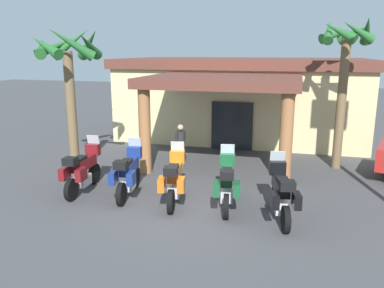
{
  "coord_description": "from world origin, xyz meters",
  "views": [
    {
      "loc": [
        3.07,
        -9.84,
        4.25
      ],
      "look_at": [
        -0.54,
        2.39,
        1.2
      ],
      "focal_mm": 36.61,
      "sensor_mm": 36.0,
      "label": 1
    }
  ],
  "objects_px": {
    "pedestrian": "(180,143)",
    "palm_tree_near_portico": "(345,58)",
    "motorcycle_blue": "(128,174)",
    "motorcycle_green": "(227,183)",
    "motel_building": "(242,97)",
    "motorcycle_orange": "(174,179)",
    "palm_tree_roadside": "(68,63)",
    "motorcycle_black": "(281,194)",
    "motorcycle_maroon": "(82,170)"
  },
  "relations": [
    {
      "from": "motorcycle_blue",
      "to": "motorcycle_orange",
      "type": "distance_m",
      "value": 1.5
    },
    {
      "from": "motorcycle_maroon",
      "to": "motorcycle_green",
      "type": "height_order",
      "value": "same"
    },
    {
      "from": "motel_building",
      "to": "pedestrian",
      "type": "height_order",
      "value": "motel_building"
    },
    {
      "from": "motorcycle_green",
      "to": "palm_tree_roadside",
      "type": "bearing_deg",
      "value": 63.3
    },
    {
      "from": "palm_tree_near_portico",
      "to": "palm_tree_roadside",
      "type": "xyz_separation_m",
      "value": [
        -8.98,
        -3.25,
        -0.15
      ]
    },
    {
      "from": "pedestrian",
      "to": "motorcycle_maroon",
      "type": "bearing_deg",
      "value": 82.77
    },
    {
      "from": "motorcycle_blue",
      "to": "motorcycle_black",
      "type": "relative_size",
      "value": 1.01
    },
    {
      "from": "motorcycle_blue",
      "to": "motorcycle_maroon",
      "type": "bearing_deg",
      "value": 82.79
    },
    {
      "from": "motorcycle_maroon",
      "to": "pedestrian",
      "type": "height_order",
      "value": "pedestrian"
    },
    {
      "from": "motorcycle_green",
      "to": "motorcycle_black",
      "type": "distance_m",
      "value": 1.55
    },
    {
      "from": "motorcycle_maroon",
      "to": "motorcycle_black",
      "type": "xyz_separation_m",
      "value": [
        5.97,
        -0.37,
        0.0
      ]
    },
    {
      "from": "motorcycle_blue",
      "to": "motorcycle_orange",
      "type": "bearing_deg",
      "value": -104.97
    },
    {
      "from": "motorcycle_maroon",
      "to": "palm_tree_roadside",
      "type": "height_order",
      "value": "palm_tree_roadside"
    },
    {
      "from": "motorcycle_black",
      "to": "motorcycle_blue",
      "type": "bearing_deg",
      "value": 71.25
    },
    {
      "from": "motel_building",
      "to": "motorcycle_blue",
      "type": "xyz_separation_m",
      "value": [
        -1.81,
        -9.41,
        -1.29
      ]
    },
    {
      "from": "motorcycle_black",
      "to": "palm_tree_near_portico",
      "type": "height_order",
      "value": "palm_tree_near_portico"
    },
    {
      "from": "pedestrian",
      "to": "motorcycle_blue",
      "type": "bearing_deg",
      "value": 105.05
    },
    {
      "from": "motel_building",
      "to": "motorcycle_green",
      "type": "relative_size",
      "value": 5.46
    },
    {
      "from": "motorcycle_maroon",
      "to": "motorcycle_orange",
      "type": "bearing_deg",
      "value": -96.44
    },
    {
      "from": "motorcycle_orange",
      "to": "palm_tree_roadside",
      "type": "height_order",
      "value": "palm_tree_roadside"
    },
    {
      "from": "palm_tree_roadside",
      "to": "motorcycle_maroon",
      "type": "bearing_deg",
      "value": -50.95
    },
    {
      "from": "motorcycle_green",
      "to": "palm_tree_near_portico",
      "type": "xyz_separation_m",
      "value": [
        3.14,
        4.9,
        3.32
      ]
    },
    {
      "from": "motorcycle_maroon",
      "to": "motorcycle_green",
      "type": "bearing_deg",
      "value": -94.84
    },
    {
      "from": "motel_building",
      "to": "motorcycle_blue",
      "type": "distance_m",
      "value": 9.67
    },
    {
      "from": "motorcycle_black",
      "to": "pedestrian",
      "type": "xyz_separation_m",
      "value": [
        -3.86,
        3.56,
        0.26
      ]
    },
    {
      "from": "motorcycle_green",
      "to": "palm_tree_roadside",
      "type": "xyz_separation_m",
      "value": [
        -5.84,
        1.65,
        3.16
      ]
    },
    {
      "from": "pedestrian",
      "to": "palm_tree_near_portico",
      "type": "relative_size",
      "value": 0.3
    },
    {
      "from": "motorcycle_orange",
      "to": "palm_tree_roadside",
      "type": "xyz_separation_m",
      "value": [
        -4.35,
        1.74,
        3.16
      ]
    },
    {
      "from": "motorcycle_black",
      "to": "motorcycle_green",
      "type": "bearing_deg",
      "value": 61.95
    },
    {
      "from": "motel_building",
      "to": "motorcycle_green",
      "type": "bearing_deg",
      "value": -84.32
    },
    {
      "from": "pedestrian",
      "to": "motel_building",
      "type": "bearing_deg",
      "value": -74.57
    },
    {
      "from": "motel_building",
      "to": "pedestrian",
      "type": "bearing_deg",
      "value": -102.17
    },
    {
      "from": "palm_tree_near_portico",
      "to": "motorcycle_blue",
      "type": "bearing_deg",
      "value": -141.61
    },
    {
      "from": "palm_tree_near_portico",
      "to": "motorcycle_orange",
      "type": "bearing_deg",
      "value": -132.89
    },
    {
      "from": "motorcycle_maroon",
      "to": "palm_tree_near_portico",
      "type": "height_order",
      "value": "palm_tree_near_portico"
    },
    {
      "from": "motel_building",
      "to": "palm_tree_roadside",
      "type": "bearing_deg",
      "value": -122.29
    },
    {
      "from": "motorcycle_maroon",
      "to": "motorcycle_green",
      "type": "distance_m",
      "value": 4.48
    },
    {
      "from": "motorcycle_orange",
      "to": "palm_tree_near_portico",
      "type": "height_order",
      "value": "palm_tree_near_portico"
    },
    {
      "from": "motorcycle_green",
      "to": "palm_tree_near_portico",
      "type": "distance_m",
      "value": 6.7
    },
    {
      "from": "motorcycle_blue",
      "to": "palm_tree_roadside",
      "type": "distance_m",
      "value": 4.55
    },
    {
      "from": "motorcycle_maroon",
      "to": "motorcycle_blue",
      "type": "height_order",
      "value": "same"
    },
    {
      "from": "motorcycle_maroon",
      "to": "palm_tree_roadside",
      "type": "xyz_separation_m",
      "value": [
        -1.36,
        1.68,
        3.16
      ]
    },
    {
      "from": "motorcycle_blue",
      "to": "motorcycle_green",
      "type": "height_order",
      "value": "same"
    },
    {
      "from": "palm_tree_roadside",
      "to": "motorcycle_orange",
      "type": "bearing_deg",
      "value": -21.83
    },
    {
      "from": "palm_tree_near_portico",
      "to": "motorcycle_green",
      "type": "bearing_deg",
      "value": -122.69
    },
    {
      "from": "motorcycle_orange",
      "to": "palm_tree_near_portico",
      "type": "bearing_deg",
      "value": -54.63
    },
    {
      "from": "pedestrian",
      "to": "motorcycle_black",
      "type": "bearing_deg",
      "value": 163.52
    },
    {
      "from": "motorcycle_orange",
      "to": "pedestrian",
      "type": "height_order",
      "value": "pedestrian"
    },
    {
      "from": "motorcycle_blue",
      "to": "palm_tree_near_portico",
      "type": "distance_m",
      "value": 8.49
    },
    {
      "from": "motorcycle_blue",
      "to": "palm_tree_near_portico",
      "type": "height_order",
      "value": "palm_tree_near_portico"
    }
  ]
}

